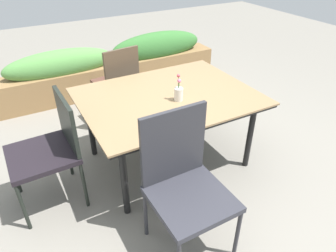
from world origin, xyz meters
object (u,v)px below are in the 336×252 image
object	(u,v)px
flower_vase	(179,93)
chair_far_side	(118,80)
dining_table	(168,101)
chair_near_left	(184,179)
chair_end_left	(51,146)
planter_box	(114,67)

from	to	relation	value
flower_vase	chair_far_side	bearing A→B (deg)	100.77
dining_table	chair_near_left	distance (m)	0.90
chair_end_left	chair_far_side	world-z (taller)	chair_far_side
dining_table	flower_vase	bearing A→B (deg)	-73.86
chair_near_left	flower_vase	distance (m)	0.83
chair_end_left	planter_box	distance (m)	2.10
planter_box	chair_end_left	bearing A→B (deg)	-122.99
dining_table	flower_vase	distance (m)	0.18
chair_far_side	chair_near_left	world-z (taller)	chair_near_left
chair_far_side	planter_box	bearing A→B (deg)	65.77
planter_box	chair_far_side	bearing A→B (deg)	-106.65
chair_near_left	planter_box	world-z (taller)	chair_near_left
dining_table	chair_far_side	size ratio (longest dim) A/B	1.63
chair_near_left	flower_vase	xyz separation A→B (m)	(0.37, 0.71, 0.23)
chair_end_left	chair_far_side	distance (m)	1.22
chair_end_left	flower_vase	world-z (taller)	flower_vase
chair_near_left	planter_box	distance (m)	2.64
chair_far_side	chair_near_left	bearing A→B (deg)	-103.89
dining_table	flower_vase	xyz separation A→B (m)	(0.03, -0.12, 0.12)
chair_end_left	chair_far_side	size ratio (longest dim) A/B	0.97
chair_end_left	chair_near_left	xyz separation A→B (m)	(0.68, -0.83, 0.02)
flower_vase	planter_box	xyz separation A→B (m)	(0.08, 1.88, -0.44)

